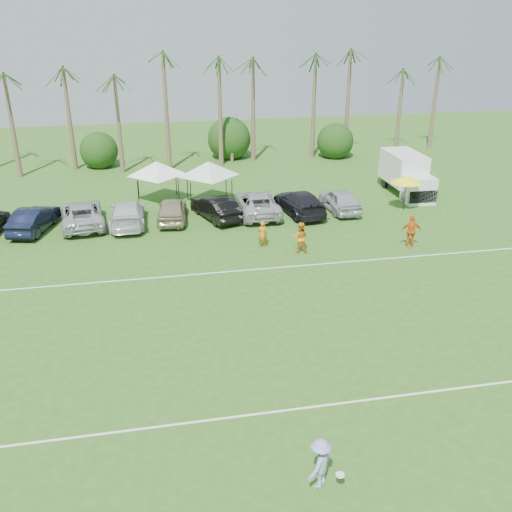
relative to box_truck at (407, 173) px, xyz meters
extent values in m
plane|color=#2F5C1B|center=(-17.62, -25.50, -1.63)|extent=(120.00, 120.00, 0.00)
cube|color=white|center=(-17.62, -23.50, -1.63)|extent=(80.00, 0.10, 0.01)
cube|color=white|center=(-17.62, -11.50, -1.63)|extent=(80.00, 0.10, 0.01)
cone|color=brown|center=(-29.62, 12.50, 3.37)|extent=(0.44, 0.44, 10.00)
cone|color=brown|center=(-25.62, 12.50, 3.87)|extent=(0.44, 0.44, 11.00)
cone|color=brown|center=(-21.62, 12.50, 2.37)|extent=(0.44, 0.44, 8.00)
cone|color=brown|center=(-17.62, 12.50, 2.87)|extent=(0.44, 0.44, 9.00)
cone|color=brown|center=(-13.62, 12.50, 3.37)|extent=(0.44, 0.44, 10.00)
cone|color=brown|center=(-9.62, 12.50, 3.87)|extent=(0.44, 0.44, 11.00)
cone|color=brown|center=(-4.62, 12.50, 2.37)|extent=(0.44, 0.44, 8.00)
cone|color=brown|center=(0.38, 12.50, 2.87)|extent=(0.44, 0.44, 9.00)
cone|color=brown|center=(5.38, 12.50, 3.37)|extent=(0.44, 0.44, 10.00)
cone|color=brown|center=(9.38, 12.50, 3.87)|extent=(0.44, 0.44, 11.00)
cylinder|color=brown|center=(-23.62, 13.50, -0.93)|extent=(0.30, 0.30, 1.40)
sphere|color=#15380F|center=(-23.62, 13.50, 0.17)|extent=(4.00, 4.00, 4.00)
cylinder|color=brown|center=(-11.62, 13.50, -0.93)|extent=(0.30, 0.30, 1.40)
sphere|color=#15380F|center=(-11.62, 13.50, 0.17)|extent=(4.00, 4.00, 4.00)
cylinder|color=brown|center=(-1.62, 13.50, -0.93)|extent=(0.30, 0.30, 1.40)
sphere|color=#15380F|center=(-1.62, 13.50, 0.17)|extent=(4.00, 4.00, 4.00)
imported|color=orange|center=(-13.04, -8.36, -0.82)|extent=(0.62, 0.44, 1.63)
imported|color=orange|center=(-11.04, -9.61, -0.70)|extent=(1.07, 0.93, 1.87)
imported|color=orange|center=(-4.28, -10.03, -0.64)|extent=(1.25, 0.78, 1.99)
cube|color=white|center=(0.01, 0.74, 0.26)|extent=(2.35, 4.28, 2.32)
cube|color=white|center=(-0.02, -2.22, -0.66)|extent=(2.14, 1.68, 1.95)
cube|color=black|center=(-0.02, -2.92, -0.94)|extent=(2.13, 0.30, 0.93)
cube|color=#E5590C|center=(1.17, 0.73, -0.15)|extent=(0.03, 1.48, 0.83)
cylinder|color=black|center=(-0.94, -2.03, -1.22)|extent=(0.28, 0.84, 0.83)
cylinder|color=black|center=(0.91, -2.04, -1.22)|extent=(0.28, 0.84, 0.83)
cylinder|color=black|center=(-0.91, 1.86, -1.22)|extent=(0.28, 0.84, 0.83)
cylinder|color=black|center=(0.94, 1.85, -1.22)|extent=(0.28, 0.84, 0.83)
cylinder|color=black|center=(-20.26, 0.24, -0.62)|extent=(0.06, 0.06, 2.04)
cylinder|color=black|center=(-17.40, 0.24, -0.62)|extent=(0.06, 0.06, 2.04)
cylinder|color=black|center=(-20.26, 3.09, -0.62)|extent=(0.06, 0.06, 2.04)
cylinder|color=black|center=(-17.40, 3.09, -0.62)|extent=(0.06, 0.06, 2.04)
pyramid|color=white|center=(-18.83, 1.67, 1.42)|extent=(4.40, 4.40, 1.02)
cylinder|color=black|center=(-16.64, -0.88, -0.59)|extent=(0.06, 0.06, 2.09)
cylinder|color=black|center=(-13.70, -0.88, -0.59)|extent=(0.06, 0.06, 2.09)
cylinder|color=black|center=(-16.64, 2.05, -0.59)|extent=(0.06, 0.06, 2.09)
cylinder|color=black|center=(-13.70, 2.05, -0.59)|extent=(0.06, 0.06, 2.09)
pyramid|color=silver|center=(-15.17, 0.58, 1.50)|extent=(4.52, 4.52, 1.05)
cylinder|color=black|center=(-1.75, -3.59, -0.50)|extent=(0.05, 0.05, 2.28)
cone|color=#FEFF1A|center=(-1.75, -3.59, 0.64)|extent=(2.28, 2.28, 0.52)
imported|color=#8F92CB|center=(-15.17, -27.08, -0.79)|extent=(1.23, 1.19, 1.69)
cylinder|color=white|center=(-14.64, -27.42, -1.00)|extent=(0.27, 0.27, 0.03)
imported|color=black|center=(-26.90, -2.89, -0.84)|extent=(2.84, 5.12, 1.60)
imported|color=#AEAFB0|center=(-23.96, -2.45, -0.84)|extent=(3.36, 6.04, 1.60)
imported|color=silver|center=(-21.01, -2.89, -0.84)|extent=(2.35, 5.55, 1.60)
imported|color=tan|center=(-18.07, -2.67, -0.84)|extent=(2.36, 4.86, 1.60)
imported|color=black|center=(-15.13, -2.80, -0.84)|extent=(3.17, 5.14, 1.60)
imported|color=#B1B1B1|center=(-12.19, -2.49, -0.84)|extent=(2.78, 5.81, 1.60)
imported|color=black|center=(-9.25, -2.85, -0.84)|extent=(3.01, 5.78, 1.60)
imported|color=#B6B6C2|center=(-6.31, -2.85, -0.84)|extent=(2.06, 4.76, 1.60)
camera|label=1|loc=(-19.53, -39.47, 11.55)|focal=40.00mm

